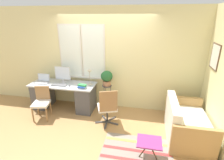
% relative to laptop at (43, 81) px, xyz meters
% --- Properties ---
extents(ground_plane, '(14.00, 14.00, 0.00)m').
position_rel_laptop_xyz_m(ground_plane, '(1.68, -0.31, -0.78)').
color(ground_plane, tan).
extents(wall_back_with_window, '(9.00, 0.12, 2.70)m').
position_rel_laptop_xyz_m(wall_back_with_window, '(1.65, 0.45, 0.57)').
color(wall_back_with_window, beige).
rests_on(wall_back_with_window, ground_plane).
extents(wall_right_with_picture, '(0.08, 9.00, 2.70)m').
position_rel_laptop_xyz_m(wall_right_with_picture, '(4.20, -0.31, 0.57)').
color(wall_right_with_picture, beige).
rests_on(wall_right_with_picture, ground_plane).
extents(desk, '(1.77, 0.68, 0.73)m').
position_rel_laptop_xyz_m(desk, '(0.58, 0.03, -0.40)').
color(desk, '#B2B7BC').
rests_on(desk, ground_plane).
extents(laptop, '(0.35, 0.24, 0.23)m').
position_rel_laptop_xyz_m(laptop, '(0.00, 0.00, 0.00)').
color(laptop, '#B7B7BC').
rests_on(laptop, desk).
extents(monitor, '(0.43, 0.16, 0.44)m').
position_rel_laptop_xyz_m(monitor, '(0.55, 0.12, 0.19)').
color(monitor, silver).
rests_on(monitor, desk).
extents(keyboard, '(0.41, 0.12, 0.02)m').
position_rel_laptop_xyz_m(keyboard, '(0.54, -0.11, -0.04)').
color(keyboard, slate).
rests_on(keyboard, desk).
extents(mouse, '(0.04, 0.07, 0.04)m').
position_rel_laptop_xyz_m(mouse, '(0.83, -0.09, -0.03)').
color(mouse, slate).
rests_on(mouse, desk).
extents(desk_lamp, '(0.13, 0.13, 0.43)m').
position_rel_laptop_xyz_m(desk_lamp, '(1.33, 0.10, 0.26)').
color(desk_lamp, '#BCB299').
rests_on(desk_lamp, desk).
extents(book_stack, '(0.22, 0.17, 0.10)m').
position_rel_laptop_xyz_m(book_stack, '(1.20, -0.15, -0.01)').
color(book_stack, white).
rests_on(book_stack, desk).
extents(desk_chair_wooden, '(0.46, 0.47, 0.80)m').
position_rel_laptop_xyz_m(desk_chair_wooden, '(0.25, -0.53, -0.35)').
color(desk_chair_wooden, olive).
rests_on(desk_chair_wooden, ground_plane).
extents(office_chair_swivel, '(0.57, 0.57, 0.92)m').
position_rel_laptop_xyz_m(office_chair_swivel, '(1.94, -0.50, -0.32)').
color(office_chair_swivel, '#47474C').
rests_on(office_chair_swivel, ground_plane).
extents(couch_loveseat, '(0.82, 1.32, 0.81)m').
position_rel_laptop_xyz_m(couch_loveseat, '(3.66, -0.62, -0.49)').
color(couch_loveseat, white).
rests_on(couch_loveseat, ground_plane).
extents(plant_stand, '(0.25, 0.25, 0.72)m').
position_rel_laptop_xyz_m(plant_stand, '(1.77, 0.18, -0.16)').
color(plant_stand, '#333338').
rests_on(plant_stand, ground_plane).
extents(potted_plant, '(0.31, 0.31, 0.40)m').
position_rel_laptop_xyz_m(potted_plant, '(1.77, 0.18, 0.16)').
color(potted_plant, '#9E6B4C').
rests_on(potted_plant, plant_stand).
extents(floor_rug_striped, '(1.35, 0.89, 0.01)m').
position_rel_laptop_xyz_m(floor_rug_striped, '(2.69, -1.26, -0.78)').
color(floor_rug_striped, gray).
rests_on(floor_rug_striped, ground_plane).
extents(folding_stool, '(0.44, 0.37, 0.39)m').
position_rel_laptop_xyz_m(folding_stool, '(2.91, -1.41, -0.43)').
color(folding_stool, '#93337A').
rests_on(folding_stool, ground_plane).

